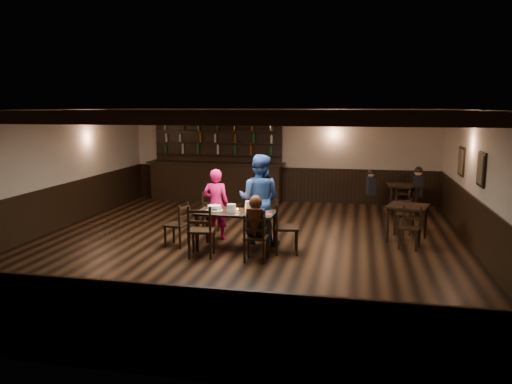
% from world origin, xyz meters
% --- Properties ---
extents(ground, '(10.00, 10.00, 0.00)m').
position_xyz_m(ground, '(0.00, 0.00, 0.00)').
color(ground, black).
rests_on(ground, ground).
extents(room_shell, '(9.02, 10.02, 2.71)m').
position_xyz_m(room_shell, '(0.01, 0.04, 1.75)').
color(room_shell, beige).
rests_on(room_shell, ground).
extents(dining_table, '(1.54, 0.79, 0.75)m').
position_xyz_m(dining_table, '(-0.08, -0.27, 0.67)').
color(dining_table, black).
rests_on(dining_table, ground).
extents(chair_near_left, '(0.51, 0.49, 0.99)m').
position_xyz_m(chair_near_left, '(-0.59, -0.94, 0.58)').
color(chair_near_left, black).
rests_on(chair_near_left, ground).
extents(chair_near_right, '(0.41, 0.39, 0.87)m').
position_xyz_m(chair_near_right, '(0.44, -1.00, 0.51)').
color(chair_near_right, black).
rests_on(chair_near_right, ground).
extents(chair_end_left, '(0.44, 0.46, 0.87)m').
position_xyz_m(chair_end_left, '(-1.23, -0.30, 0.51)').
color(chair_end_left, black).
rests_on(chair_end_left, ground).
extents(chair_end_right, '(0.51, 0.53, 0.99)m').
position_xyz_m(chair_end_right, '(0.83, -0.34, 0.58)').
color(chair_end_right, black).
rests_on(chair_end_right, ground).
extents(chair_far_pushed, '(0.42, 0.40, 0.89)m').
position_xyz_m(chair_far_pushed, '(-1.00, 0.94, 0.52)').
color(chair_far_pushed, black).
rests_on(chair_far_pushed, ground).
extents(woman_pink, '(0.56, 0.38, 1.49)m').
position_xyz_m(woman_pink, '(-0.69, 0.40, 0.75)').
color(woman_pink, '#F41288').
rests_on(woman_pink, ground).
extents(man_blue, '(0.95, 0.78, 1.82)m').
position_xyz_m(man_blue, '(0.26, 0.27, 0.91)').
color(man_blue, navy).
rests_on(man_blue, ground).
extents(seated_person, '(0.32, 0.48, 0.77)m').
position_xyz_m(seated_person, '(0.44, -0.94, 0.81)').
color(seated_person, black).
rests_on(seated_person, ground).
extents(cake, '(0.33, 0.33, 0.10)m').
position_xyz_m(cake, '(-0.53, -0.25, 0.80)').
color(cake, white).
rests_on(cake, dining_table).
extents(plate_stack_a, '(0.17, 0.17, 0.16)m').
position_xyz_m(plate_stack_a, '(-0.16, -0.34, 0.83)').
color(plate_stack_a, white).
rests_on(plate_stack_a, dining_table).
extents(plate_stack_b, '(0.18, 0.18, 0.21)m').
position_xyz_m(plate_stack_b, '(0.17, -0.22, 0.86)').
color(plate_stack_b, white).
rests_on(plate_stack_b, dining_table).
extents(tea_light, '(0.04, 0.04, 0.06)m').
position_xyz_m(tea_light, '(-0.07, -0.21, 0.78)').
color(tea_light, '#A5A8AD').
rests_on(tea_light, dining_table).
extents(salt_shaker, '(0.04, 0.04, 0.09)m').
position_xyz_m(salt_shaker, '(0.29, -0.37, 0.80)').
color(salt_shaker, silver).
rests_on(salt_shaker, dining_table).
extents(pepper_shaker, '(0.04, 0.04, 0.10)m').
position_xyz_m(pepper_shaker, '(0.30, -0.35, 0.80)').
color(pepper_shaker, '#A5A8AD').
rests_on(pepper_shaker, dining_table).
extents(drink_glass, '(0.08, 0.08, 0.12)m').
position_xyz_m(drink_glass, '(0.18, -0.13, 0.81)').
color(drink_glass, silver).
rests_on(drink_glass, dining_table).
extents(menu_red, '(0.38, 0.30, 0.00)m').
position_xyz_m(menu_red, '(0.46, -0.40, 0.75)').
color(menu_red, maroon).
rests_on(menu_red, dining_table).
extents(menu_blue, '(0.32, 0.28, 0.00)m').
position_xyz_m(menu_blue, '(0.45, -0.13, 0.75)').
color(menu_blue, navy).
rests_on(menu_blue, dining_table).
extents(bar_counter, '(4.07, 0.70, 2.20)m').
position_xyz_m(bar_counter, '(-1.93, 4.72, 0.73)').
color(bar_counter, black).
rests_on(bar_counter, ground).
extents(back_table_a, '(0.96, 0.96, 0.75)m').
position_xyz_m(back_table_a, '(3.24, 1.09, 0.65)').
color(back_table_a, black).
rests_on(back_table_a, ground).
extents(back_table_b, '(0.80, 0.80, 0.75)m').
position_xyz_m(back_table_b, '(3.35, 3.97, 0.65)').
color(back_table_b, black).
rests_on(back_table_b, ground).
extents(bg_patron_left, '(0.25, 0.36, 0.67)m').
position_xyz_m(bg_patron_left, '(2.55, 3.86, 0.80)').
color(bg_patron_left, black).
rests_on(bg_patron_left, ground).
extents(bg_patron_right, '(0.24, 0.38, 0.77)m').
position_xyz_m(bg_patron_right, '(3.73, 3.89, 0.85)').
color(bg_patron_right, black).
rests_on(bg_patron_right, ground).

